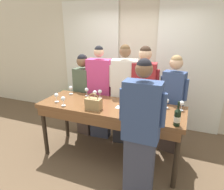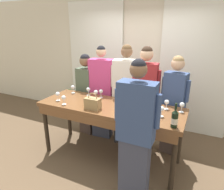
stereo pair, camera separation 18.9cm
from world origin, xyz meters
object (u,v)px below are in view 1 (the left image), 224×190
tasting_bar (110,111)px  guest_pink_top (100,93)px  wine_bottle (177,117)px  potted_plant (64,102)px  handbag (94,104)px  guest_navy_coat (172,103)px  wine_glass_front_mid (56,96)px  wine_glass_back_right (100,92)px  wine_glass_center_left (87,90)px  wine_glass_near_host (146,110)px  guest_olive_jacket (84,93)px  wine_glass_back_mid (63,99)px  guest_cream_sweater (124,96)px  wine_glass_center_mid (167,101)px  wine_glass_front_left (95,93)px  wine_glass_back_left (163,108)px  host_pouring (141,135)px  guest_striped_shirt (143,96)px  wine_glass_center_right (71,88)px  wine_glass_front_right (182,104)px

tasting_bar → guest_pink_top: (-0.46, 0.60, 0.06)m
wine_bottle → potted_plant: wine_bottle is taller
handbag → guest_navy_coat: size_ratio=0.15×
wine_glass_front_mid → wine_glass_back_right: bearing=37.0°
wine_glass_center_left → wine_glass_front_mid: bearing=-125.9°
wine_glass_near_host → guest_olive_jacket: 1.64m
wine_glass_center_left → guest_navy_coat: size_ratio=0.09×
wine_glass_back_mid → wine_glass_back_right: 0.67m
wine_glass_center_left → guest_cream_sweater: bearing=26.9°
wine_glass_center_left → wine_glass_center_mid: same height
wine_glass_front_left → wine_glass_back_mid: bearing=-124.5°
wine_glass_back_left → host_pouring: bearing=-104.2°
wine_glass_center_left → wine_glass_back_left: bearing=-13.7°
wine_bottle → wine_glass_back_left: (-0.21, 0.25, -0.01)m
wine_glass_back_right → wine_glass_front_mid: bearing=-143.0°
wine_glass_center_mid → host_pouring: host_pouring is taller
handbag → guest_navy_coat: 1.36m
guest_striped_shirt → guest_navy_coat: guest_striped_shirt is taller
potted_plant → guest_pink_top: bearing=-26.4°
guest_pink_top → guest_striped_shirt: 0.85m
wine_glass_front_mid → wine_glass_near_host: 1.51m
guest_navy_coat → host_pouring: 1.29m
wine_glass_center_right → wine_glass_back_mid: size_ratio=1.00×
wine_glass_back_mid → guest_pink_top: bearing=74.9°
wine_glass_near_host → host_pouring: size_ratio=0.08×
wine_glass_back_mid → guest_navy_coat: size_ratio=0.09×
wine_glass_back_right → guest_olive_jacket: 0.62m
wine_glass_center_left → wine_glass_front_left: bearing=-21.8°
wine_bottle → wine_glass_back_mid: (-1.73, 0.03, -0.01)m
wine_bottle → wine_glass_front_mid: bearing=176.0°
guest_pink_top → wine_glass_back_left: bearing=-26.8°
wine_bottle → guest_striped_shirt: guest_striped_shirt is taller
handbag → guest_cream_sweater: bearing=75.4°
host_pouring → wine_glass_front_mid: bearing=161.7°
wine_glass_near_host → handbag: bearing=-177.5°
guest_pink_top → potted_plant: 1.58m
guest_striped_shirt → wine_glass_center_right: bearing=-166.2°
wine_glass_center_mid → guest_pink_top: bearing=164.8°
wine_glass_center_right → guest_cream_sweater: size_ratio=0.08×
guest_olive_jacket → guest_cream_sweater: 0.85m
wine_glass_center_left → potted_plant: 1.70m
wine_glass_front_mid → wine_glass_front_right: (1.95, 0.39, 0.00)m
wine_glass_front_left → wine_glass_front_right: bearing=0.8°
wine_glass_front_left → guest_navy_coat: guest_navy_coat is taller
guest_pink_top → host_pouring: (1.12, -1.27, 0.02)m
guest_striped_shirt → guest_navy_coat: 0.51m
wine_bottle → wine_glass_back_right: bearing=156.7°
wine_bottle → wine_glass_front_right: wine_bottle is taller
wine_glass_center_mid → wine_glass_front_left: bearing=-178.3°
wine_glass_center_left → wine_glass_near_host: bearing=-21.9°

